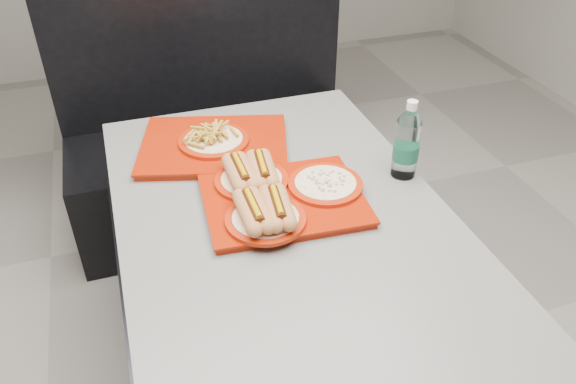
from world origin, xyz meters
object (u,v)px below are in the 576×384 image
object	(u,v)px
tray_far	(214,142)
water_bottle	(407,144)
booth_bench	(213,137)
diner_table	(286,261)
tray_near	(277,194)

from	to	relation	value
tray_far	water_bottle	xyz separation A→B (m)	(0.51, -0.32, 0.08)
booth_bench	tray_far	world-z (taller)	booth_bench
diner_table	tray_near	bearing A→B (deg)	96.76
booth_bench	water_bottle	distance (m)	1.17
booth_bench	tray_far	distance (m)	0.79
booth_bench	tray_near	bearing A→B (deg)	-90.39
diner_table	water_bottle	distance (m)	0.49
diner_table	tray_far	world-z (taller)	tray_far
tray_near	diner_table	bearing A→B (deg)	-83.24
water_bottle	diner_table	bearing A→B (deg)	-167.66
diner_table	tray_far	bearing A→B (deg)	105.20
tray_near	tray_far	world-z (taller)	tray_near
tray_far	booth_bench	bearing A→B (deg)	80.73
booth_bench	tray_far	bearing A→B (deg)	-99.27
booth_bench	tray_near	size ratio (longest dim) A/B	2.87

